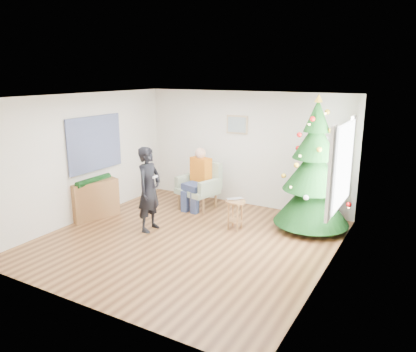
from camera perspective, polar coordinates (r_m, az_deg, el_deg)
The scene contains 19 objects.
floor at distance 7.56m, azimuth -2.94°, elevation -9.00°, with size 5.00×5.00×0.00m, color brown.
ceiling at distance 6.95m, azimuth -3.22°, elevation 11.07°, with size 5.00×5.00×0.00m, color white.
wall_back at distance 9.30m, azimuth 5.26°, elevation 3.80°, with size 5.00×5.00×0.00m, color silver.
wall_front at distance 5.30m, azimuth -17.83°, elevation -5.00°, with size 5.00×5.00×0.00m, color silver.
wall_left at distance 8.72m, azimuth -17.06°, elevation 2.51°, with size 5.00×5.00×0.00m, color silver.
wall_right at distance 6.21m, azimuth 16.77°, elevation -2.12°, with size 5.00×5.00×0.00m, color silver.
window_panel at distance 7.12m, azimuth 18.50°, elevation 1.48°, with size 0.04×1.30×1.40m, color white.
curtains at distance 7.12m, azimuth 18.27°, elevation 1.51°, with size 0.05×1.75×1.50m.
christmas_tree at distance 7.97m, azimuth 14.66°, elevation 0.74°, with size 1.45×1.45×2.63m.
stool at distance 7.97m, azimuth 3.84°, elevation -5.41°, with size 0.39×0.39×0.59m.
laptop at distance 7.88m, azimuth 3.88°, elevation -3.34°, with size 0.32×0.21×0.03m, color silver.
armchair at distance 9.18m, azimuth -1.19°, elevation -2.12°, with size 0.98×0.93×1.05m.
seated_person at distance 9.05m, azimuth -1.49°, elevation -0.25°, with size 0.55×0.73×1.37m.
standing_man at distance 7.84m, azimuth -8.28°, elevation -1.87°, with size 0.60×0.39×1.65m, color black.
game_controller at distance 7.65m, azimuth -7.45°, elevation -0.13°, with size 0.04×0.13×0.04m, color white.
console at distance 8.86m, azimuth -15.62°, elevation -3.22°, with size 0.30×1.00×0.80m, color brown.
garland at distance 8.75m, azimuth -15.80°, elevation -0.60°, with size 0.14×0.14×0.90m, color black.
tapestry at distance 8.86m, azimuth -15.60°, elevation 4.43°, with size 0.03×1.50×1.15m, color black.
framed_picture at distance 9.27m, azimuth 4.11°, elevation 7.22°, with size 0.52×0.05×0.42m.
Camera 1 is at (3.76, -5.84, 3.00)m, focal length 35.00 mm.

